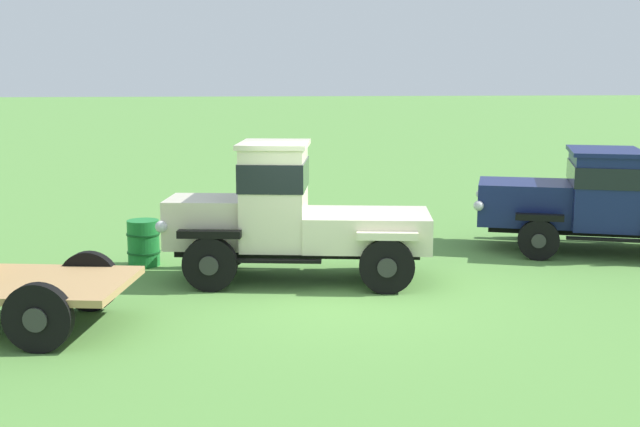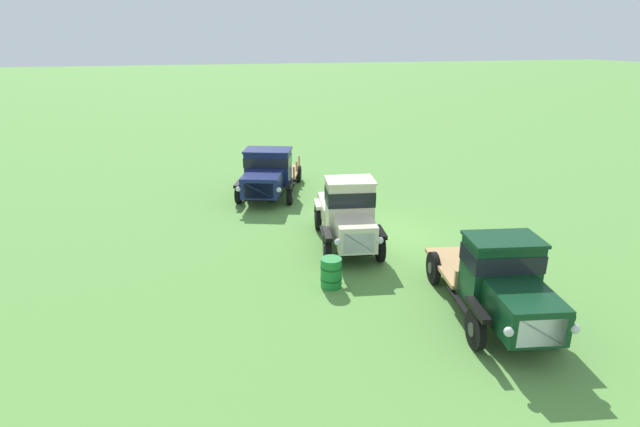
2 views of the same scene
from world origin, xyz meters
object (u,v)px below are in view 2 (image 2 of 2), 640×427
object	(u,v)px
vintage_truck_second_in_line	(348,213)
oil_drum_beside_row	(331,273)
vintage_truck_midrow_center	(268,173)
vintage_truck_foreground_near	(502,282)

from	to	relation	value
vintage_truck_second_in_line	oil_drum_beside_row	bearing A→B (deg)	152.62
vintage_truck_midrow_center	vintage_truck_foreground_near	bearing A→B (deg)	-163.00
vintage_truck_second_in_line	vintage_truck_midrow_center	world-z (taller)	vintage_truck_second_in_line
vintage_truck_foreground_near	vintage_truck_midrow_center	bearing A→B (deg)	17.00
vintage_truck_second_in_line	vintage_truck_foreground_near	bearing A→B (deg)	-160.35
vintage_truck_second_in_line	oil_drum_beside_row	world-z (taller)	vintage_truck_second_in_line
vintage_truck_second_in_line	vintage_truck_midrow_center	size ratio (longest dim) A/B	0.81
vintage_truck_foreground_near	vintage_truck_second_in_line	xyz separation A→B (m)	(5.46, 1.95, 0.03)
vintage_truck_foreground_near	oil_drum_beside_row	size ratio (longest dim) A/B	6.27
vintage_truck_foreground_near	vintage_truck_midrow_center	xyz separation A→B (m)	(11.51, 3.52, -0.06)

